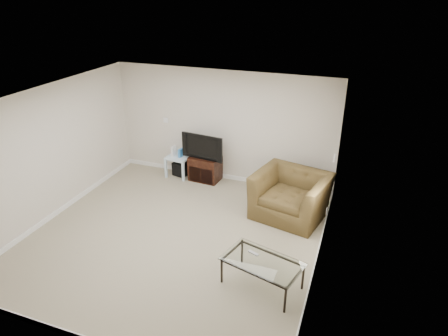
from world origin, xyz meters
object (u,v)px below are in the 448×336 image
(side_table, at_px, (179,166))
(tv_stand, at_px, (205,168))
(coffee_table, at_px, (262,273))
(recliner, at_px, (291,188))
(subwoofer, at_px, (181,168))
(television, at_px, (204,146))

(side_table, bearing_deg, tv_stand, 0.00)
(coffee_table, bearing_deg, recliner, 90.47)
(subwoofer, bearing_deg, coffee_table, -47.38)
(subwoofer, height_order, recliner, recliner)
(side_table, bearing_deg, subwoofer, 29.48)
(tv_stand, xyz_separation_m, coffee_table, (2.15, -2.99, -0.06))
(television, relative_size, coffee_table, 0.81)
(television, height_order, subwoofer, television)
(recliner, height_order, coffee_table, recliner)
(television, bearing_deg, recliner, -14.85)
(television, height_order, coffee_table, television)
(subwoofer, bearing_deg, side_table, -150.52)
(coffee_table, bearing_deg, television, 125.98)
(recliner, bearing_deg, television, 171.19)
(television, height_order, side_table, television)
(recliner, bearing_deg, side_table, 175.35)
(side_table, xyz_separation_m, recliner, (2.79, -0.87, 0.34))
(side_table, height_order, subwoofer, side_table)
(tv_stand, distance_m, side_table, 0.65)
(television, xyz_separation_m, subwoofer, (-0.62, 0.05, -0.67))
(tv_stand, xyz_separation_m, side_table, (-0.65, 0.00, -0.04))
(side_table, xyz_separation_m, subwoofer, (0.03, 0.02, -0.07))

